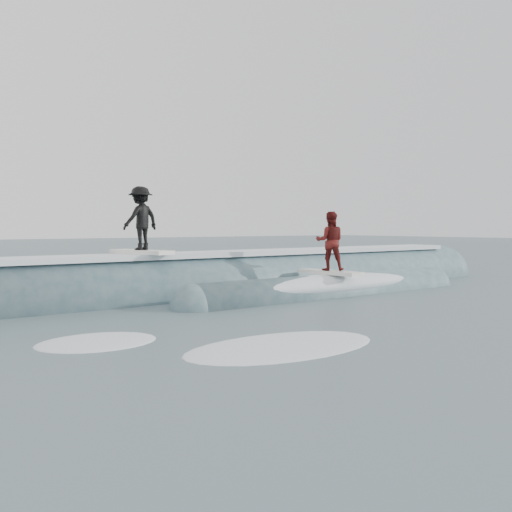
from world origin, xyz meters
TOP-DOWN VIEW (x-y plane):
  - ground at (0.00, 0.00)m, footprint 160.00×160.00m
  - breaking_wave at (0.29, 5.27)m, footprint 21.87×3.92m
  - surfer_black at (-2.98, 5.63)m, footprint 1.19×2.07m
  - surfer_red at (1.67, 3.43)m, footprint 1.01×2.04m
  - far_swells at (0.66, 17.65)m, footprint 37.23×8.65m

SIDE VIEW (x-z plane):
  - ground at x=0.00m, z-range 0.00..0.00m
  - far_swells at x=0.66m, z-range -0.40..0.40m
  - breaking_wave at x=0.29m, z-range -1.10..1.18m
  - surfer_red at x=1.67m, z-range 0.54..2.28m
  - surfer_black at x=-2.98m, z-range 1.18..2.92m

